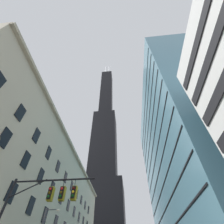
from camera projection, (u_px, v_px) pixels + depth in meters
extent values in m
cube|color=#BCAF93|center=(28.00, 204.00, 34.41)|extent=(16.98, 64.23, 24.84)
cube|color=tan|center=(76.00, 155.00, 42.32)|extent=(0.70, 64.23, 0.60)
cube|color=black|center=(11.00, 192.00, 18.37)|extent=(0.14, 1.40, 2.20)
cube|color=black|center=(31.00, 206.00, 21.79)|extent=(0.14, 1.40, 2.20)
cube|color=black|center=(45.00, 215.00, 25.21)|extent=(0.14, 1.40, 2.20)
cube|color=black|center=(56.00, 222.00, 28.63)|extent=(0.14, 1.40, 2.20)
cube|color=black|center=(5.00, 138.00, 17.99)|extent=(0.14, 1.40, 2.20)
cube|color=black|center=(26.00, 160.00, 21.41)|extent=(0.14, 1.40, 2.20)
cube|color=black|center=(41.00, 176.00, 24.84)|extent=(0.14, 1.40, 2.20)
cube|color=black|center=(52.00, 188.00, 28.26)|extent=(0.14, 1.40, 2.20)
cube|color=black|center=(61.00, 198.00, 31.68)|extent=(0.14, 1.40, 2.20)
cube|color=black|center=(68.00, 205.00, 35.10)|extent=(0.14, 1.40, 2.20)
cube|color=black|center=(74.00, 212.00, 38.52)|extent=(0.14, 1.40, 2.20)
cube|color=black|center=(79.00, 217.00, 41.95)|extent=(0.14, 1.40, 2.20)
cube|color=black|center=(83.00, 221.00, 45.37)|extent=(0.14, 1.40, 2.20)
cube|color=black|center=(20.00, 113.00, 21.04)|extent=(0.14, 1.40, 2.20)
cube|color=black|center=(36.00, 135.00, 24.46)|extent=(0.14, 1.40, 2.20)
cube|color=black|center=(49.00, 153.00, 27.88)|extent=(0.14, 1.40, 2.20)
cube|color=black|center=(58.00, 166.00, 31.31)|extent=(0.14, 1.40, 2.20)
cube|color=black|center=(66.00, 177.00, 34.73)|extent=(0.14, 1.40, 2.20)
cube|color=black|center=(72.00, 186.00, 38.15)|extent=(0.14, 1.40, 2.20)
cube|color=black|center=(77.00, 193.00, 41.57)|extent=(0.14, 1.40, 2.20)
cube|color=black|center=(81.00, 200.00, 45.00)|extent=(0.14, 1.40, 2.20)
cube|color=black|center=(85.00, 205.00, 48.42)|extent=(0.14, 1.40, 2.20)
cube|color=black|center=(88.00, 210.00, 51.84)|extent=(0.14, 1.40, 2.20)
cube|color=black|center=(104.00, 146.00, 131.21)|extent=(20.01, 20.01, 64.95)
cube|color=black|center=(106.00, 93.00, 184.24)|extent=(12.87, 12.87, 81.19)
cylinder|color=silver|center=(106.00, 71.00, 223.05)|extent=(1.20, 1.20, 25.25)
cylinder|color=silver|center=(109.00, 71.00, 222.69)|extent=(1.20, 1.20, 25.25)
cube|color=black|center=(224.00, 81.00, 12.28)|extent=(0.16, 9.75, 1.10)
cube|color=black|center=(207.00, 63.00, 14.45)|extent=(0.16, 9.75, 1.10)
cube|color=black|center=(195.00, 50.00, 16.63)|extent=(0.16, 9.75, 1.10)
cube|color=teal|center=(184.00, 155.00, 44.85)|extent=(16.91, 49.74, 50.85)
cube|color=black|center=(166.00, 209.00, 35.69)|extent=(0.12, 48.74, 0.24)
cube|color=black|center=(162.00, 191.00, 38.59)|extent=(0.12, 48.74, 0.24)
cube|color=black|center=(158.00, 175.00, 41.49)|extent=(0.12, 48.74, 0.24)
cube|color=black|center=(155.00, 161.00, 44.40)|extent=(0.12, 48.74, 0.24)
cube|color=black|center=(152.00, 149.00, 47.30)|extent=(0.12, 48.74, 0.24)
cube|color=black|center=(150.00, 138.00, 50.20)|extent=(0.12, 48.74, 0.24)
cube|color=black|center=(148.00, 129.00, 53.11)|extent=(0.12, 48.74, 0.24)
cube|color=black|center=(146.00, 120.00, 56.01)|extent=(0.12, 48.74, 0.24)
cube|color=black|center=(144.00, 113.00, 58.91)|extent=(0.12, 48.74, 0.24)
cylinder|color=black|center=(55.00, 180.00, 13.28)|extent=(7.04, 0.14, 0.14)
cylinder|color=black|center=(28.00, 188.00, 12.99)|extent=(2.90, 0.10, 1.47)
cylinder|color=black|center=(53.00, 184.00, 13.07)|extent=(0.04, 0.04, 0.60)
cube|color=black|center=(50.00, 193.00, 12.52)|extent=(0.30, 0.30, 0.90)
cube|color=olive|center=(51.00, 194.00, 12.64)|extent=(0.40, 0.40, 1.04)
sphere|color=red|center=(50.00, 189.00, 12.61)|extent=(0.20, 0.20, 0.20)
sphere|color=#4B3A08|center=(49.00, 193.00, 12.41)|extent=(0.20, 0.20, 0.20)
sphere|color=#083D10|center=(48.00, 196.00, 12.21)|extent=(0.20, 0.20, 0.20)
cylinder|color=black|center=(64.00, 183.00, 13.00)|extent=(0.04, 0.04, 0.60)
cube|color=black|center=(62.00, 193.00, 12.45)|extent=(0.30, 0.30, 0.90)
cube|color=olive|center=(62.00, 194.00, 12.57)|extent=(0.40, 0.40, 1.04)
sphere|color=red|center=(62.00, 188.00, 12.55)|extent=(0.20, 0.20, 0.20)
sphere|color=#4B3A08|center=(61.00, 192.00, 12.34)|extent=(0.20, 0.20, 0.20)
sphere|color=#083D10|center=(60.00, 196.00, 12.14)|extent=(0.20, 0.20, 0.20)
cylinder|color=black|center=(75.00, 183.00, 12.93)|extent=(0.04, 0.04, 0.60)
cube|color=black|center=(74.00, 192.00, 12.39)|extent=(0.30, 0.30, 0.90)
cube|color=olive|center=(74.00, 193.00, 12.50)|extent=(0.40, 0.40, 1.04)
sphere|color=#450808|center=(74.00, 188.00, 12.48)|extent=(0.20, 0.20, 0.20)
sphere|color=yellow|center=(73.00, 192.00, 12.28)|extent=(0.20, 0.20, 0.20)
sphere|color=#083D10|center=(72.00, 196.00, 12.08)|extent=(0.20, 0.20, 0.20)
cylinder|color=#47474C|center=(52.00, 210.00, 20.00)|extent=(1.57, 0.10, 0.10)
ellipsoid|color=#EFE5C6|center=(58.00, 210.00, 19.88)|extent=(0.56, 0.32, 0.24)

